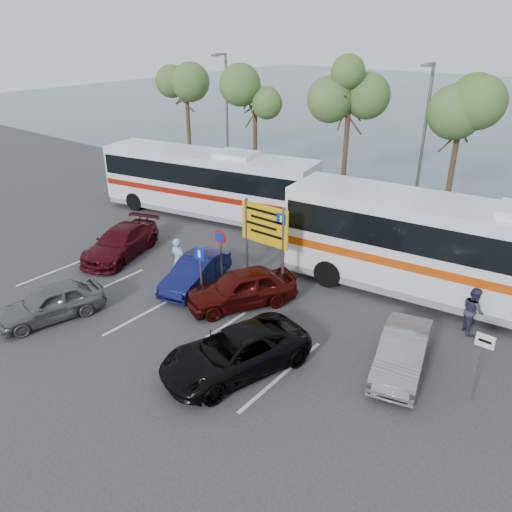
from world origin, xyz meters
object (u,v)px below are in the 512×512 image
Objects in this scene: coach_bus_right at (461,257)px; car_red at (241,288)px; direction_sign at (265,231)px; car_silver_b at (402,353)px; street_lamp_right at (423,139)px; coach_bus_left at (208,185)px; pedestrian_near at (178,260)px; car_maroon at (121,242)px; pedestrian_far at (473,310)px; suv_black at (235,352)px; car_blue at (196,272)px; car_silver_a at (50,303)px; street_lamp_left at (226,113)px.

coach_bus_right reaches higher than car_red.
direction_sign is 7.06m from car_silver_b.
direction_sign is at bearing -100.94° from street_lamp_right.
coach_bus_left is 10.08m from car_red.
street_lamp_right is 4.20× the size of pedestrian_near.
direction_sign is 0.79× the size of car_maroon.
car_red is at bearing 77.38° from pedestrian_far.
street_lamp_right is 15.71m from suv_black.
coach_bus_left is 6.50× the size of pedestrian_near.
suv_black is at bearing -36.82° from car_maroon.
coach_bus_left is 14.06m from coach_bus_right.
suv_black is 6.47m from pedestrian_near.
coach_bus_left reaches higher than direction_sign.
street_lamp_right is 12.76m from car_red.
car_blue is (-8.70, -5.17, -1.30)m from coach_bus_right.
car_silver_b is (11.21, 5.00, -0.01)m from car_silver_a.
car_silver_a is (2.90, -11.41, -1.11)m from coach_bus_left.
direction_sign is 0.76× the size of suv_black.
car_blue is 4.80m from car_maroon.
direction_sign reaches higher than car_silver_b.
car_blue is at bearing 79.37° from car_silver_a.
street_lamp_right is 0.65× the size of coach_bus_left.
direction_sign is (11.00, -10.32, -2.17)m from street_lamp_left.
car_red is at bearing 61.18° from car_silver_a.
street_lamp_right is 13.63m from pedestrian_near.
coach_bus_right reaches higher than car_blue.
coach_bus_left is at bearing 119.27° from car_silver_a.
car_silver_b is 2.01× the size of pedestrian_near.
coach_bus_left is 2.71× the size of car_maroon.
car_silver_b is (17.61, -12.02, -3.97)m from street_lamp_left.
direction_sign is 3.32m from car_blue.
direction_sign is 1.89× the size of pedestrian_near.
direction_sign reaches higher than suv_black.
street_lamp_left is at bearing 112.88° from car_blue.
street_lamp_left is at bearing 149.01° from suv_black.
pedestrian_far is at bearing -10.92° from coach_bus_left.
car_red is at bearing -18.51° from car_maroon.
street_lamp_left is 2.11× the size of car_blue.
street_lamp_left is 16.88m from car_red.
car_silver_b is at bearing 29.98° from car_red.
suv_black is 5.12m from car_silver_b.
car_blue is 0.99× the size of car_silver_b.
coach_bus_left is at bearing 75.94° from car_maroon.
street_lamp_right is at bearing 57.41° from car_blue.
street_lamp_right is at bearing -116.74° from pedestrian_near.
pedestrian_near reaches higher than car_silver_b.
coach_bus_left is at bearing 170.18° from car_red.
street_lamp_right is 2.09× the size of car_silver_b.
street_lamp_left is 20.77m from suv_black.
car_red is at bearing -39.80° from coach_bus_left.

